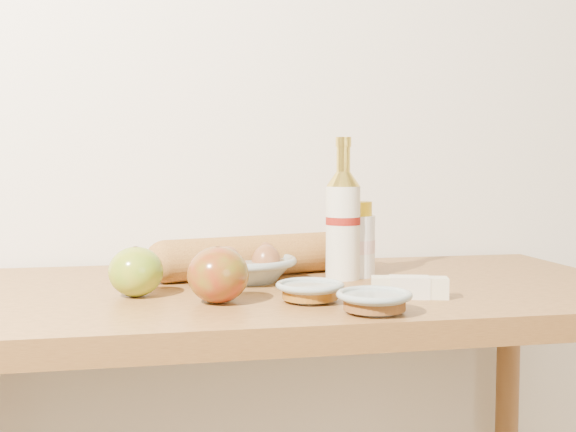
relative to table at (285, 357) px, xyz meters
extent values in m
cube|color=#EEE4CF|center=(0.00, 0.33, 0.52)|extent=(3.50, 0.02, 2.60)
cube|color=#9D6A32|center=(0.00, 0.00, 0.10)|extent=(1.20, 0.60, 0.04)
cylinder|color=beige|center=(0.12, 0.05, 0.21)|extent=(0.08, 0.08, 0.16)
cylinder|color=maroon|center=(0.12, 0.05, 0.23)|extent=(0.08, 0.08, 0.01)
cone|color=gold|center=(0.12, 0.05, 0.30)|extent=(0.08, 0.08, 0.03)
cylinder|color=gold|center=(0.12, 0.05, 0.34)|extent=(0.03, 0.03, 0.04)
cylinder|color=gold|center=(0.12, 0.05, 0.37)|extent=(0.04, 0.04, 0.02)
cylinder|color=silver|center=(0.15, 0.07, 0.18)|extent=(0.09, 0.09, 0.11)
cylinder|color=beige|center=(0.15, 0.07, 0.18)|extent=(0.09, 0.09, 0.02)
cylinder|color=gold|center=(0.15, 0.07, 0.25)|extent=(0.07, 0.07, 0.03)
torus|color=gray|center=(-0.06, 0.06, 0.16)|extent=(0.21, 0.21, 0.01)
ellipsoid|color=brown|center=(-0.09, 0.03, 0.16)|extent=(0.06, 0.06, 0.06)
ellipsoid|color=brown|center=(-0.02, 0.04, 0.16)|extent=(0.06, 0.06, 0.06)
ellipsoid|color=brown|center=(-0.06, 0.09, 0.16)|extent=(0.06, 0.06, 0.06)
ellipsoid|color=brown|center=(-0.11, 0.08, 0.16)|extent=(0.06, 0.06, 0.06)
ellipsoid|color=brown|center=(-0.02, 0.09, 0.16)|extent=(0.06, 0.06, 0.06)
cylinder|color=#B37A36|center=(-0.01, 0.11, 0.16)|extent=(0.38, 0.17, 0.07)
sphere|color=#B37A36|center=(-0.19, 0.06, 0.16)|extent=(0.09, 0.09, 0.07)
sphere|color=#B37A36|center=(0.17, 0.16, 0.16)|extent=(0.09, 0.09, 0.07)
ellipsoid|color=#9F941F|center=(-0.24, -0.05, 0.16)|extent=(0.11, 0.11, 0.08)
cylinder|color=#4F361A|center=(-0.24, -0.05, 0.20)|extent=(0.01, 0.01, 0.01)
ellipsoid|color=#980812|center=(-0.12, -0.13, 0.17)|extent=(0.12, 0.12, 0.08)
cylinder|color=#53321B|center=(-0.12, -0.13, 0.20)|extent=(0.01, 0.01, 0.01)
torus|color=#919E99|center=(0.08, -0.24, 0.15)|extent=(0.13, 0.13, 0.01)
cylinder|color=brown|center=(0.08, -0.24, 0.14)|extent=(0.10, 0.10, 0.02)
torus|color=#8F9D97|center=(0.01, -0.14, 0.15)|extent=(0.11, 0.11, 0.01)
cylinder|color=brown|center=(0.01, -0.14, 0.14)|extent=(0.09, 0.09, 0.02)
cube|color=beige|center=(0.17, -0.14, 0.14)|extent=(0.12, 0.06, 0.03)
cube|color=beige|center=(0.17, -0.14, 0.14)|extent=(0.07, 0.05, 0.03)
camera|label=1|loc=(-0.23, -1.18, 0.33)|focal=45.00mm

